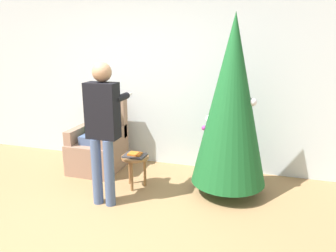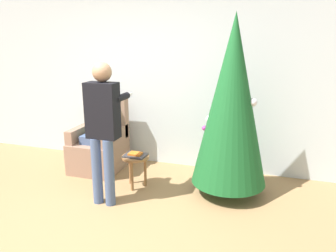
# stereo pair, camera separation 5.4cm
# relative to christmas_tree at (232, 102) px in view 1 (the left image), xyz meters

# --- Properties ---
(ground_plane) EXTENTS (14.00, 14.00, 0.00)m
(ground_plane) POSITION_rel_christmas_tree_xyz_m (-1.29, -1.44, -1.19)
(ground_plane) COLOR #99754C
(wall_back) EXTENTS (8.00, 0.06, 2.70)m
(wall_back) POSITION_rel_christmas_tree_xyz_m (-1.29, 0.79, 0.16)
(wall_back) COLOR silver
(wall_back) RESTS_ON ground_plane
(christmas_tree) EXTENTS (0.93, 0.93, 2.23)m
(christmas_tree) POSITION_rel_christmas_tree_xyz_m (0.00, 0.00, 0.00)
(christmas_tree) COLOR brown
(christmas_tree) RESTS_ON ground_plane
(armchair) EXTENTS (0.68, 0.76, 1.06)m
(armchair) POSITION_rel_christmas_tree_xyz_m (-1.97, 0.26, -0.84)
(armchair) COLOR #93705B
(armchair) RESTS_ON ground_plane
(person_seated) EXTENTS (0.36, 0.46, 1.27)m
(person_seated) POSITION_rel_christmas_tree_xyz_m (-1.97, 0.22, -0.49)
(person_seated) COLOR #475B84
(person_seated) RESTS_ON ground_plane
(person_standing) EXTENTS (0.39, 0.57, 1.67)m
(person_standing) POSITION_rel_christmas_tree_xyz_m (-1.37, -0.67, -0.20)
(person_standing) COLOR #475B84
(person_standing) RESTS_ON ground_plane
(side_stool) EXTENTS (0.36, 0.36, 0.43)m
(side_stool) POSITION_rel_christmas_tree_xyz_m (-1.19, -0.19, -0.84)
(side_stool) COLOR olive
(side_stool) RESTS_ON ground_plane
(laptop) EXTENTS (0.28, 0.23, 0.02)m
(laptop) POSITION_rel_christmas_tree_xyz_m (-1.19, -0.19, -0.75)
(laptop) COLOR #38383D
(laptop) RESTS_ON side_stool
(book) EXTENTS (0.17, 0.13, 0.02)m
(book) POSITION_rel_christmas_tree_xyz_m (-1.19, -0.19, -0.73)
(book) COLOR orange
(book) RESTS_ON laptop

